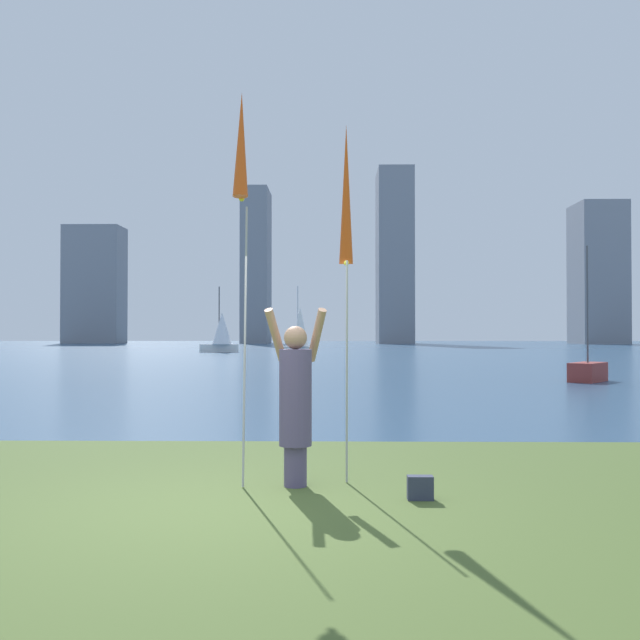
{
  "coord_description": "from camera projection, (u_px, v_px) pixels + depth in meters",
  "views": [
    {
      "loc": [
        1.03,
        -6.72,
        1.66
      ],
      "look_at": [
        0.73,
        9.77,
        1.94
      ],
      "focal_mm": 39.87,
      "sensor_mm": 36.0,
      "label": 1
    }
  ],
  "objects": [
    {
      "name": "ground",
      "position": [
        320.0,
        353.0,
        57.65
      ],
      "size": [
        120.0,
        138.0,
        0.12
      ],
      "color": "#475B28"
    },
    {
      "name": "person",
      "position": [
        295.0,
        398.0,
        7.66
      ],
      "size": [
        0.7,
        0.52,
        1.92
      ],
      "rotation": [
        0.0,
        0.0,
        -0.06
      ],
      "color": "#594C72",
      "rests_on": "ground"
    },
    {
      "name": "kite_flag_left",
      "position": [
        241.0,
        156.0,
        7.44
      ],
      "size": [
        0.16,
        0.64,
        4.2
      ],
      "color": "#B2B2B7",
      "rests_on": "ground"
    },
    {
      "name": "kite_flag_right",
      "position": [
        346.0,
        201.0,
        8.05
      ],
      "size": [
        0.16,
        0.62,
        4.01
      ],
      "color": "#B2B2B7",
      "rests_on": "ground"
    },
    {
      "name": "bag",
      "position": [
        420.0,
        488.0,
        7.02
      ],
      "size": [
        0.25,
        0.13,
        0.24
      ],
      "color": "#33384C",
      "rests_on": "ground"
    },
    {
      "name": "sailboat_3",
      "position": [
        300.0,
        330.0,
        52.3
      ],
      "size": [
        2.54,
        1.66,
        5.05
      ],
      "color": "silver",
      "rests_on": "ground"
    },
    {
      "name": "sailboat_5",
      "position": [
        222.0,
        331.0,
        57.19
      ],
      "size": [
        3.08,
        1.54,
        5.31
      ],
      "color": "white",
      "rests_on": "ground"
    },
    {
      "name": "sailboat_6",
      "position": [
        588.0,
        371.0,
        23.62
      ],
      "size": [
        1.67,
        1.83,
        4.54
      ],
      "color": "maroon",
      "rests_on": "ground"
    },
    {
      "name": "skyline_tower_0",
      "position": [
        95.0,
        285.0,
        102.6
      ],
      "size": [
        7.98,
        5.42,
        16.86
      ],
      "color": "gray",
      "rests_on": "ground"
    },
    {
      "name": "skyline_tower_1",
      "position": [
        256.0,
        267.0,
        102.18
      ],
      "size": [
        3.77,
        7.92,
        22.07
      ],
      "color": "gray",
      "rests_on": "ground"
    },
    {
      "name": "skyline_tower_2",
      "position": [
        394.0,
        257.0,
        100.16
      ],
      "size": [
        4.88,
        8.0,
        24.4
      ],
      "color": "gray",
      "rests_on": "ground"
    },
    {
      "name": "skyline_tower_3",
      "position": [
        598.0,
        274.0,
        97.06
      ],
      "size": [
        6.16,
        7.22,
        19.2
      ],
      "color": "gray",
      "rests_on": "ground"
    }
  ]
}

